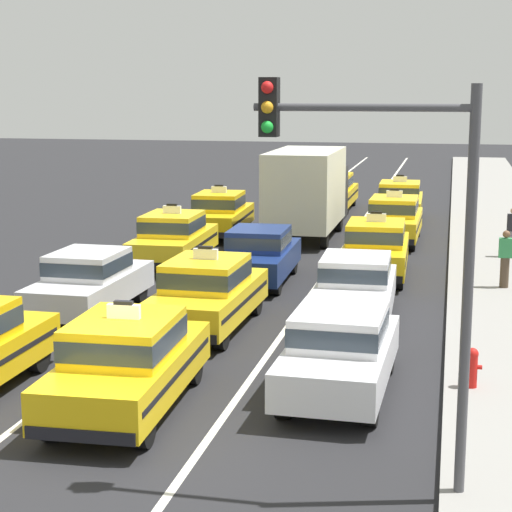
{
  "coord_description": "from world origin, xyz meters",
  "views": [
    {
      "loc": [
        5.2,
        -12.4,
        5.43
      ],
      "look_at": [
        0.45,
        9.02,
        1.3
      ],
      "focal_mm": 62.32,
      "sensor_mm": 36.0,
      "label": 1
    }
  ],
  "objects_px": {
    "sedan_right_second": "(355,286)",
    "fire_hydrant": "(472,366)",
    "sedan_center_third": "(259,254)",
    "traffic_light_pole": "(394,216)",
    "taxi_left_third": "(173,238)",
    "taxi_right_fourth": "(394,219)",
    "taxi_center_second": "(207,292)",
    "pedestrian_mid_block": "(512,232)",
    "taxi_center_nearest": "(127,361)",
    "taxi_right_third": "(376,248)",
    "box_truck_center_fourth": "(309,189)",
    "pedestrian_near_crosswalk": "(505,259)",
    "taxi_center_fifth": "(333,191)",
    "taxi_left_fourth": "(220,213)",
    "taxi_right_fifth": "(400,201)",
    "sedan_left_second": "(90,281)",
    "sedan_right_nearest": "(340,349)"
  },
  "relations": [
    {
      "from": "taxi_center_second",
      "to": "pedestrian_mid_block",
      "type": "xyz_separation_m",
      "value": [
        7.3,
        10.05,
        0.07
      ]
    },
    {
      "from": "sedan_center_third",
      "to": "taxi_right_fourth",
      "type": "bearing_deg",
      "value": 66.63
    },
    {
      "from": "taxi_left_fourth",
      "to": "taxi_center_second",
      "type": "xyz_separation_m",
      "value": [
        3.06,
        -12.72,
        0.0
      ]
    },
    {
      "from": "sedan_left_second",
      "to": "taxi_right_third",
      "type": "xyz_separation_m",
      "value": [
        6.43,
        5.89,
        0.03
      ]
    },
    {
      "from": "pedestrian_near_crosswalk",
      "to": "sedan_left_second",
      "type": "bearing_deg",
      "value": -155.18
    },
    {
      "from": "sedan_center_third",
      "to": "box_truck_center_fourth",
      "type": "bearing_deg",
      "value": 89.51
    },
    {
      "from": "traffic_light_pole",
      "to": "taxi_right_third",
      "type": "bearing_deg",
      "value": 95.55
    },
    {
      "from": "pedestrian_near_crosswalk",
      "to": "fire_hydrant",
      "type": "distance_m",
      "value": 8.68
    },
    {
      "from": "taxi_right_fifth",
      "to": "taxi_left_fourth",
      "type": "bearing_deg",
      "value": -139.67
    },
    {
      "from": "sedan_right_second",
      "to": "taxi_right_third",
      "type": "relative_size",
      "value": 0.94
    },
    {
      "from": "taxi_right_fourth",
      "to": "pedestrian_mid_block",
      "type": "bearing_deg",
      "value": -34.06
    },
    {
      "from": "fire_hydrant",
      "to": "box_truck_center_fourth",
      "type": "bearing_deg",
      "value": 108.76
    },
    {
      "from": "taxi_right_third",
      "to": "fire_hydrant",
      "type": "relative_size",
      "value": 6.31
    },
    {
      "from": "taxi_left_third",
      "to": "fire_hydrant",
      "type": "xyz_separation_m",
      "value": [
        8.88,
        -10.28,
        -0.33
      ]
    },
    {
      "from": "fire_hydrant",
      "to": "taxi_center_nearest",
      "type": "bearing_deg",
      "value": -160.03
    },
    {
      "from": "taxi_center_fifth",
      "to": "sedan_right_second",
      "type": "bearing_deg",
      "value": -80.9
    },
    {
      "from": "taxi_left_third",
      "to": "taxi_center_fifth",
      "type": "relative_size",
      "value": 1.01
    },
    {
      "from": "pedestrian_near_crosswalk",
      "to": "taxi_right_fifth",
      "type": "bearing_deg",
      "value": 105.7
    },
    {
      "from": "taxi_right_fifth",
      "to": "sedan_right_second",
      "type": "bearing_deg",
      "value": -90.12
    },
    {
      "from": "taxi_center_fifth",
      "to": "box_truck_center_fourth",
      "type": "bearing_deg",
      "value": -89.31
    },
    {
      "from": "taxi_left_third",
      "to": "sedan_right_second",
      "type": "relative_size",
      "value": 1.06
    },
    {
      "from": "box_truck_center_fourth",
      "to": "taxi_center_nearest",
      "type": "bearing_deg",
      "value": -90.27
    },
    {
      "from": "sedan_left_second",
      "to": "pedestrian_mid_block",
      "type": "height_order",
      "value": "pedestrian_mid_block"
    },
    {
      "from": "taxi_left_fourth",
      "to": "taxi_center_second",
      "type": "distance_m",
      "value": 13.08
    },
    {
      "from": "sedan_right_second",
      "to": "fire_hydrant",
      "type": "distance_m",
      "value": 5.45
    },
    {
      "from": "taxi_right_fifth",
      "to": "box_truck_center_fourth",
      "type": "bearing_deg",
      "value": -123.37
    },
    {
      "from": "taxi_right_fifth",
      "to": "fire_hydrant",
      "type": "distance_m",
      "value": 21.51
    },
    {
      "from": "sedan_left_second",
      "to": "taxi_left_third",
      "type": "bearing_deg",
      "value": 88.87
    },
    {
      "from": "sedan_center_third",
      "to": "traffic_light_pole",
      "type": "xyz_separation_m",
      "value": [
        4.54,
        -12.76,
        2.97
      ]
    },
    {
      "from": "taxi_center_nearest",
      "to": "taxi_right_fourth",
      "type": "xyz_separation_m",
      "value": [
        3.29,
        18.06,
        0.0
      ]
    },
    {
      "from": "taxi_left_third",
      "to": "taxi_left_fourth",
      "type": "xyz_separation_m",
      "value": [
        -0.01,
        5.7,
        0.0
      ]
    },
    {
      "from": "sedan_right_nearest",
      "to": "sedan_right_second",
      "type": "xyz_separation_m",
      "value": [
        -0.29,
        5.25,
        0.0
      ]
    },
    {
      "from": "sedan_right_nearest",
      "to": "fire_hydrant",
      "type": "xyz_separation_m",
      "value": [
        2.33,
        0.48,
        -0.3
      ]
    },
    {
      "from": "box_truck_center_fourth",
      "to": "sedan_right_nearest",
      "type": "height_order",
      "value": "box_truck_center_fourth"
    },
    {
      "from": "box_truck_center_fourth",
      "to": "taxi_center_fifth",
      "type": "distance_m",
      "value": 7.76
    },
    {
      "from": "box_truck_center_fourth",
      "to": "taxi_right_fourth",
      "type": "distance_m",
      "value": 3.4
    },
    {
      "from": "sedan_center_third",
      "to": "taxi_right_fourth",
      "type": "relative_size",
      "value": 0.95
    },
    {
      "from": "taxi_left_fourth",
      "to": "box_truck_center_fourth",
      "type": "distance_m",
      "value": 3.43
    },
    {
      "from": "sedan_right_second",
      "to": "sedan_left_second",
      "type": "bearing_deg",
      "value": -172.99
    },
    {
      "from": "taxi_left_third",
      "to": "taxi_right_fourth",
      "type": "bearing_deg",
      "value": 41.51
    },
    {
      "from": "sedan_right_second",
      "to": "pedestrian_near_crosswalk",
      "type": "distance_m",
      "value": 5.28
    },
    {
      "from": "taxi_right_third",
      "to": "traffic_light_pole",
      "type": "bearing_deg",
      "value": -84.45
    },
    {
      "from": "pedestrian_mid_block",
      "to": "sedan_left_second",
      "type": "bearing_deg",
      "value": -138.3
    },
    {
      "from": "sedan_left_second",
      "to": "taxi_right_fifth",
      "type": "bearing_deg",
      "value": 69.69
    },
    {
      "from": "sedan_right_nearest",
      "to": "taxi_right_fifth",
      "type": "bearing_deg",
      "value": 90.66
    },
    {
      "from": "taxi_left_fourth",
      "to": "taxi_right_fourth",
      "type": "relative_size",
      "value": 1.01
    },
    {
      "from": "fire_hydrant",
      "to": "taxi_center_fifth",
      "type": "bearing_deg",
      "value": 103.28
    },
    {
      "from": "taxi_center_second",
      "to": "fire_hydrant",
      "type": "xyz_separation_m",
      "value": [
        5.83,
        -3.27,
        -0.33
      ]
    },
    {
      "from": "taxi_center_fifth",
      "to": "pedestrian_mid_block",
      "type": "relative_size",
      "value": 2.88
    },
    {
      "from": "taxi_left_fourth",
      "to": "taxi_right_fourth",
      "type": "distance_m",
      "value": 6.44
    }
  ]
}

